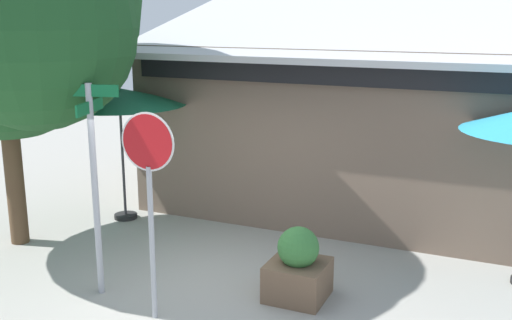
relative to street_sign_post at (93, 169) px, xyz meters
name	(u,v)px	position (x,y,z in m)	size (l,w,h in m)	color
ground_plane	(210,284)	(1.23, 0.96, -1.87)	(28.00, 28.00, 0.10)	#9E9B93
cafe_building	(351,117)	(1.96, 5.94, -0.08)	(7.73, 5.82, 4.54)	#705B4C
street_sign_post	(93,169)	(0.00, 0.00, 0.00)	(0.86, 0.80, 2.98)	#A8AAB2
stop_sign	(149,179)	(1.10, -0.31, 0.06)	(0.74, 0.07, 2.71)	#A8AAB2
patio_umbrella_forest_green_left	(119,98)	(-1.59, 2.80, 0.53)	(2.46, 2.46, 2.59)	black
shade_tree	(4,3)	(-2.25, 0.90, 2.19)	(5.00, 4.54, 6.38)	brown
sidewalk_planter	(298,268)	(2.61, 0.98, -1.38)	(0.80, 0.80, 1.03)	brown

